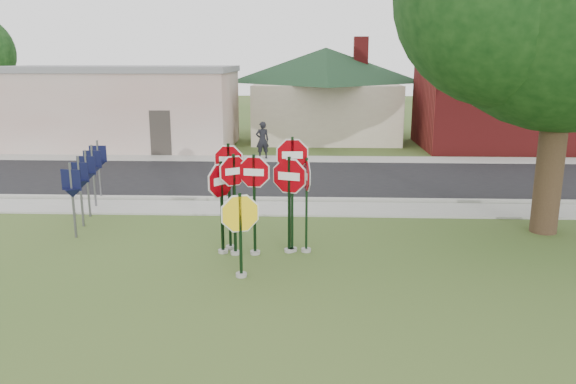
{
  "coord_description": "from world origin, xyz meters",
  "views": [
    {
      "loc": [
        1.15,
        -11.37,
        4.6
      ],
      "look_at": [
        0.61,
        2.0,
        1.4
      ],
      "focal_mm": 35.0,
      "sensor_mm": 36.0,
      "label": 1
    }
  ],
  "objects_px": {
    "stop_sign_center": "(254,191)",
    "pedestrian": "(262,140)",
    "stop_sign_left": "(234,191)",
    "stop_sign_yellow": "(240,226)"
  },
  "relations": [
    {
      "from": "stop_sign_yellow",
      "to": "stop_sign_center",
      "type": "bearing_deg",
      "value": 83.64
    },
    {
      "from": "stop_sign_left",
      "to": "stop_sign_center",
      "type": "bearing_deg",
      "value": 3.72
    },
    {
      "from": "stop_sign_center",
      "to": "pedestrian",
      "type": "distance_m",
      "value": 12.95
    },
    {
      "from": "stop_sign_yellow",
      "to": "pedestrian",
      "type": "height_order",
      "value": "stop_sign_yellow"
    },
    {
      "from": "stop_sign_center",
      "to": "stop_sign_left",
      "type": "relative_size",
      "value": 1.0
    },
    {
      "from": "stop_sign_center",
      "to": "pedestrian",
      "type": "relative_size",
      "value": 1.48
    },
    {
      "from": "stop_sign_yellow",
      "to": "stop_sign_left",
      "type": "distance_m",
      "value": 1.5
    },
    {
      "from": "stop_sign_yellow",
      "to": "pedestrian",
      "type": "bearing_deg",
      "value": 93.0
    },
    {
      "from": "stop_sign_left",
      "to": "pedestrian",
      "type": "distance_m",
      "value": 12.96
    },
    {
      "from": "stop_sign_yellow",
      "to": "stop_sign_left",
      "type": "height_order",
      "value": "stop_sign_left"
    }
  ]
}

